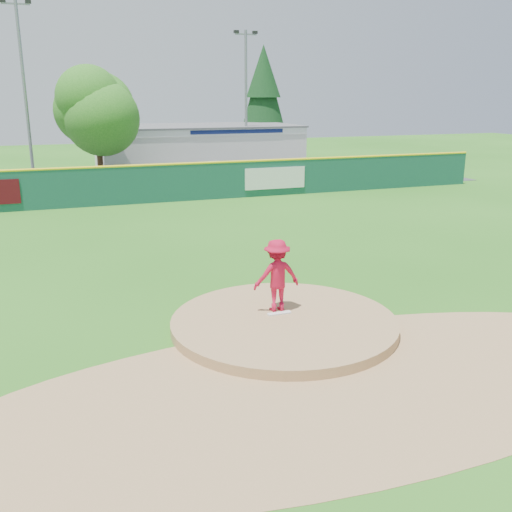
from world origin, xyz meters
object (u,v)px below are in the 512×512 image
object	(u,v)px
deciduous_tree	(97,112)
light_pole_right	(246,95)
pitcher	(277,275)
pool_building_grp	(197,147)
conifer_tree	(263,95)
light_pole_left	(24,86)
van	(222,172)

from	to	relation	value
deciduous_tree	light_pole_right	world-z (taller)	light_pole_right
pitcher	light_pole_right	xyz separation A→B (m)	(8.95, 28.39, 4.38)
pool_building_grp	conifer_tree	distance (m)	8.95
pitcher	conifer_tree	distance (m)	37.94
conifer_tree	light_pole_left	size ratio (longest dim) A/B	0.86
pitcher	van	bearing A→B (deg)	-102.09
conifer_tree	van	bearing A→B (deg)	-121.00
light_pole_left	light_pole_right	bearing A→B (deg)	7.59
van	pool_building_grp	bearing A→B (deg)	-15.94
pool_building_grp	light_pole_left	xyz separation A→B (m)	(-12.00, -4.99, 4.39)
deciduous_tree	conifer_tree	distance (m)	18.63
light_pole_left	light_pole_right	xyz separation A→B (m)	(15.00, 2.00, -0.51)
light_pole_left	pool_building_grp	bearing A→B (deg)	22.60
pitcher	pool_building_grp	xyz separation A→B (m)	(5.95, 31.39, 0.50)
conifer_tree	light_pole_right	world-z (taller)	light_pole_right
pitcher	pool_building_grp	distance (m)	31.95
pitcher	pool_building_grp	world-z (taller)	pool_building_grp
light_pole_left	conifer_tree	bearing A→B (deg)	25.35
deciduous_tree	pool_building_grp	bearing A→B (deg)	41.16
light_pole_left	deciduous_tree	bearing A→B (deg)	-26.57
pool_building_grp	conifer_tree	world-z (taller)	conifer_tree
pitcher	van	distance (m)	23.40
deciduous_tree	van	bearing A→B (deg)	-12.34
light_pole_right	conifer_tree	bearing A→B (deg)	60.26
van	light_pole_right	xyz separation A→B (m)	(3.58, 5.62, 4.80)
pitcher	conifer_tree	xyz separation A→B (m)	(12.95, 35.39, 4.38)
pool_building_grp	conifer_tree	size ratio (longest dim) A/B	1.60
pitcher	van	xyz separation A→B (m)	(5.37, 22.77, -0.42)
pitcher	van	size ratio (longest dim) A/B	0.35
pool_building_grp	light_pole_left	size ratio (longest dim) A/B	1.38
deciduous_tree	pitcher	bearing A→B (deg)	-85.20
conifer_tree	light_pole_left	xyz separation A→B (m)	(-19.00, -9.00, 0.51)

